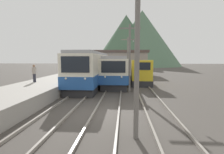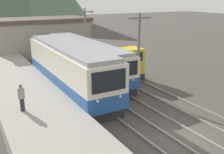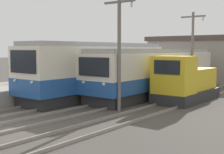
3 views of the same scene
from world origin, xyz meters
TOP-DOWN VIEW (x-y plane):
  - track_right at (3.20, 0.00)m, footprint 1.54×60.00m
  - commuter_train_left at (-2.60, 10.10)m, footprint 2.84×13.23m
  - commuter_train_center at (0.20, 13.44)m, footprint 2.84×14.49m
  - shunting_locomotive at (3.20, 11.90)m, footprint 2.40×5.77m
  - catenary_mast_mid at (1.71, 6.69)m, footprint 2.00×0.20m
  - catenary_mast_far at (1.71, 16.40)m, footprint 2.00×0.20m
  - person_on_platform at (-7.16, 5.83)m, footprint 0.38×0.38m
  - station_building at (-0.50, 26.00)m, footprint 12.60×6.30m

SIDE VIEW (x-z plane):
  - track_right at x=3.20m, z-range 0.00..0.14m
  - shunting_locomotive at x=3.20m, z-range -0.29..2.71m
  - commuter_train_center at x=0.20m, z-range -0.11..3.32m
  - commuter_train_left at x=-2.60m, z-range -0.15..3.73m
  - person_on_platform at x=-7.16m, z-range 1.05..2.69m
  - station_building at x=-0.50m, z-range 0.02..4.81m
  - catenary_mast_mid at x=1.71m, z-range 0.31..6.62m
  - catenary_mast_far at x=1.71m, z-range 0.31..6.62m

